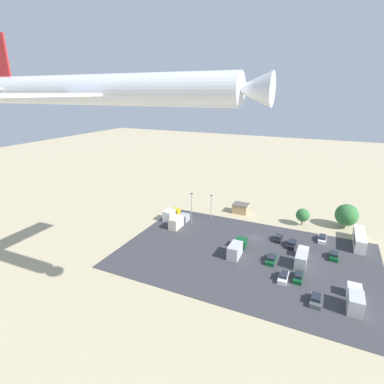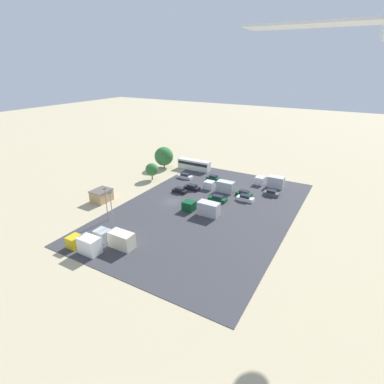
{
  "view_description": "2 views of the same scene",
  "coord_description": "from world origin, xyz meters",
  "px_view_note": "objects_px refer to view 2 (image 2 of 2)",
  "views": [
    {
      "loc": [
        -15.43,
        73.36,
        37.67
      ],
      "look_at": [
        6.98,
        25.41,
        19.97
      ],
      "focal_mm": 28.0,
      "sensor_mm": 36.0,
      "label": 1
    },
    {
      "loc": [
        58.42,
        39.61,
        32.76
      ],
      "look_at": [
        0.29,
        6.14,
        4.13
      ],
      "focal_mm": 28.0,
      "sensor_mm": 36.0,
      "label": 2
    }
  ],
  "objects_px": {
    "parked_car_1": "(244,193)",
    "parked_truck_2": "(221,186)",
    "parked_car_0": "(218,199)",
    "shed_building": "(102,196)",
    "parked_car_2": "(185,176)",
    "parked_car_4": "(271,193)",
    "parked_truck_0": "(85,244)",
    "parked_truck_4": "(271,181)",
    "parked_car_3": "(180,191)",
    "bus": "(194,164)",
    "parked_car_7": "(192,187)",
    "parked_car_6": "(213,178)",
    "parked_car_5": "(245,198)",
    "parked_truck_1": "(203,208)",
    "parked_truck_3": "(116,239)"
  },
  "relations": [
    {
      "from": "parked_car_0",
      "to": "parked_car_3",
      "type": "xyz_separation_m",
      "value": [
        0.33,
        -11.42,
        -0.0
      ]
    },
    {
      "from": "shed_building",
      "to": "parked_truck_0",
      "type": "distance_m",
      "value": 23.12
    },
    {
      "from": "parked_car_5",
      "to": "parked_truck_0",
      "type": "relative_size",
      "value": 0.62
    },
    {
      "from": "parked_car_1",
      "to": "parked_truck_2",
      "type": "height_order",
      "value": "parked_truck_2"
    },
    {
      "from": "parked_car_6",
      "to": "parked_truck_3",
      "type": "distance_m",
      "value": 41.95
    },
    {
      "from": "parked_car_5",
      "to": "parked_truck_2",
      "type": "height_order",
      "value": "parked_truck_2"
    },
    {
      "from": "parked_truck_1",
      "to": "parked_truck_2",
      "type": "distance_m",
      "value": 14.95
    },
    {
      "from": "parked_car_0",
      "to": "parked_truck_1",
      "type": "xyz_separation_m",
      "value": [
        8.36,
        0.11,
        0.88
      ]
    },
    {
      "from": "parked_truck_0",
      "to": "parked_truck_4",
      "type": "relative_size",
      "value": 0.89
    },
    {
      "from": "parked_car_1",
      "to": "parked_car_4",
      "type": "xyz_separation_m",
      "value": [
        -3.83,
        6.38,
        0.04
      ]
    },
    {
      "from": "parked_car_6",
      "to": "parked_truck_4",
      "type": "relative_size",
      "value": 0.49
    },
    {
      "from": "parked_car_2",
      "to": "parked_truck_3",
      "type": "relative_size",
      "value": 0.53
    },
    {
      "from": "shed_building",
      "to": "parked_car_3",
      "type": "distance_m",
      "value": 20.78
    },
    {
      "from": "parked_truck_3",
      "to": "parked_car_0",
      "type": "bearing_deg",
      "value": -16.05
    },
    {
      "from": "parked_car_2",
      "to": "parked_car_1",
      "type": "bearing_deg",
      "value": -100.16
    },
    {
      "from": "parked_truck_0",
      "to": "parked_car_6",
      "type": "bearing_deg",
      "value": -5.06
    },
    {
      "from": "parked_car_1",
      "to": "parked_truck_1",
      "type": "height_order",
      "value": "parked_truck_1"
    },
    {
      "from": "bus",
      "to": "parked_car_7",
      "type": "xyz_separation_m",
      "value": [
        15.67,
        8.19,
        -1.17
      ]
    },
    {
      "from": "bus",
      "to": "parked_truck_4",
      "type": "height_order",
      "value": "bus"
    },
    {
      "from": "parked_car_2",
      "to": "parked_truck_1",
      "type": "xyz_separation_m",
      "value": [
        18.66,
        16.19,
        0.87
      ]
    },
    {
      "from": "parked_car_0",
      "to": "parked_car_4",
      "type": "xyz_separation_m",
      "value": [
        -10.39,
        11.14,
        0.04
      ]
    },
    {
      "from": "parked_car_0",
      "to": "parked_car_2",
      "type": "relative_size",
      "value": 1.0
    },
    {
      "from": "parked_truck_0",
      "to": "parked_car_3",
      "type": "bearing_deg",
      "value": -0.74
    },
    {
      "from": "parked_truck_0",
      "to": "parked_truck_1",
      "type": "distance_m",
      "value": 27.57
    },
    {
      "from": "parked_truck_0",
      "to": "shed_building",
      "type": "bearing_deg",
      "value": 38.07
    },
    {
      "from": "shed_building",
      "to": "parked_car_2",
      "type": "relative_size",
      "value": 1.04
    },
    {
      "from": "parked_car_4",
      "to": "parked_car_7",
      "type": "relative_size",
      "value": 0.92
    },
    {
      "from": "parked_truck_1",
      "to": "parked_car_2",
      "type": "bearing_deg",
      "value": 40.94
    },
    {
      "from": "shed_building",
      "to": "bus",
      "type": "distance_m",
      "value": 34.95
    },
    {
      "from": "parked_car_2",
      "to": "parked_car_6",
      "type": "bearing_deg",
      "value": -70.73
    },
    {
      "from": "parked_car_5",
      "to": "parked_car_1",
      "type": "bearing_deg",
      "value": 26.57
    },
    {
      "from": "parked_car_0",
      "to": "parked_truck_0",
      "type": "bearing_deg",
      "value": -19.63
    },
    {
      "from": "parked_truck_1",
      "to": "parked_truck_3",
      "type": "bearing_deg",
      "value": 157.64
    },
    {
      "from": "parked_car_0",
      "to": "parked_truck_3",
      "type": "distance_m",
      "value": 29.91
    },
    {
      "from": "parked_car_1",
      "to": "parked_car_5",
      "type": "distance_m",
      "value": 3.17
    },
    {
      "from": "bus",
      "to": "parked_truck_0",
      "type": "xyz_separation_m",
      "value": [
        52.14,
        5.93,
        -0.29
      ]
    },
    {
      "from": "parked_car_2",
      "to": "parked_truck_4",
      "type": "xyz_separation_m",
      "value": [
        -6.62,
        25.21,
        0.85
      ]
    },
    {
      "from": "shed_building",
      "to": "parked_truck_0",
      "type": "xyz_separation_m",
      "value": [
        18.2,
        14.26,
        0.04
      ]
    },
    {
      "from": "parked_car_0",
      "to": "parked_car_1",
      "type": "bearing_deg",
      "value": 144.02
    },
    {
      "from": "shed_building",
      "to": "parked_car_2",
      "type": "xyz_separation_m",
      "value": [
        -25.3,
        10.02,
        -0.85
      ]
    },
    {
      "from": "parked_truck_2",
      "to": "parked_car_3",
      "type": "bearing_deg",
      "value": 125.91
    },
    {
      "from": "parked_car_4",
      "to": "parked_truck_2",
      "type": "xyz_separation_m",
      "value": [
        3.96,
        -13.23,
        0.76
      ]
    },
    {
      "from": "parked_car_3",
      "to": "parked_truck_2",
      "type": "xyz_separation_m",
      "value": [
        -6.76,
        9.33,
        0.81
      ]
    },
    {
      "from": "parked_car_5",
      "to": "parked_truck_4",
      "type": "xyz_separation_m",
      "value": [
        -13.19,
        2.95,
        0.82
      ]
    },
    {
      "from": "bus",
      "to": "parked_truck_4",
      "type": "distance_m",
      "value": 26.98
    },
    {
      "from": "parked_truck_0",
      "to": "parked_truck_4",
      "type": "xyz_separation_m",
      "value": [
        -50.12,
        20.97,
        -0.04
      ]
    },
    {
      "from": "parked_car_5",
      "to": "parked_truck_0",
      "type": "height_order",
      "value": "parked_truck_0"
    },
    {
      "from": "parked_truck_4",
      "to": "shed_building",
      "type": "bearing_deg",
      "value": 132.18
    },
    {
      "from": "parked_car_7",
      "to": "parked_truck_3",
      "type": "relative_size",
      "value": 0.5
    },
    {
      "from": "parked_car_3",
      "to": "parked_car_4",
      "type": "distance_m",
      "value": 24.98
    }
  ]
}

